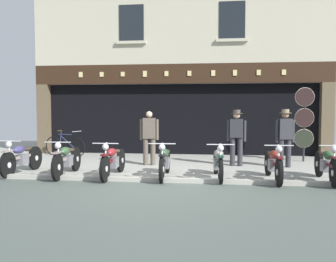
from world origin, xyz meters
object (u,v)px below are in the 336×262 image
at_px(motorcycle_far_left, 22,157).
at_px(advert_board_near, 122,109).
at_px(motorcycle_center_left, 113,160).
at_px(shopkeeper_center, 236,135).
at_px(advert_board_far, 99,112).
at_px(motorcycle_center_right, 218,162).
at_px(salesman_left, 149,135).
at_px(motorcycle_right, 273,163).
at_px(motorcycle_center, 165,161).
at_px(salesman_right, 285,135).
at_px(motorcycle_left, 67,159).
at_px(tyre_sign_pole, 304,119).
at_px(leaning_bicycle, 65,145).
at_px(motorcycle_far_right, 326,164).

bearing_deg(motorcycle_far_left, advert_board_near, -106.06).
bearing_deg(motorcycle_center_left, motorcycle_far_left, -2.78).
bearing_deg(shopkeeper_center, advert_board_far, -22.78).
xyz_separation_m(motorcycle_center_right, salesman_left, (-2.02, 1.92, 0.48)).
xyz_separation_m(motorcycle_right, advert_board_far, (-5.74, 4.83, 1.16)).
bearing_deg(advert_board_near, salesman_left, -61.58).
xyz_separation_m(motorcycle_far_left, motorcycle_center, (3.76, -0.10, -0.01)).
bearing_deg(advert_board_near, motorcycle_center, -64.79).
relative_size(motorcycle_center_right, advert_board_far, 1.75).
relative_size(motorcycle_center_left, salesman_right, 1.21).
height_order(motorcycle_far_left, salesman_left, salesman_left).
distance_m(motorcycle_far_left, motorcycle_center_right, 5.05).
bearing_deg(motorcycle_center_left, motorcycle_center_right, -177.42).
bearing_deg(advert_board_near, motorcycle_center_left, -78.73).
bearing_deg(motorcycle_left, salesman_right, -163.84).
xyz_separation_m(motorcycle_far_left, shopkeeper_center, (5.61, 2.01, 0.50)).
xyz_separation_m(motorcycle_center_right, advert_board_far, (-4.46, 4.73, 1.16)).
xyz_separation_m(tyre_sign_pole, leaning_bicycle, (-8.16, 0.44, -1.00)).
relative_size(motorcycle_center, advert_board_near, 2.27).
bearing_deg(motorcycle_far_right, salesman_left, -22.15).
bearing_deg(salesman_right, salesman_left, -11.15).
xyz_separation_m(motorcycle_center_left, motorcycle_center_right, (2.58, 0.09, -0.01)).
bearing_deg(salesman_left, motorcycle_center_left, 67.07).
bearing_deg(motorcycle_left, motorcycle_far_left, -9.39).
height_order(salesman_right, tyre_sign_pole, tyre_sign_pole).
height_order(motorcycle_right, advert_board_near, advert_board_near).
bearing_deg(salesman_right, motorcycle_far_right, 93.05).
relative_size(motorcycle_right, salesman_left, 1.23).
distance_m(salesman_left, shopkeeper_center, 2.59).
xyz_separation_m(motorcycle_center_right, shopkeeper_center, (0.56, 2.07, 0.51)).
bearing_deg(motorcycle_center_left, salesman_left, -104.90).
xyz_separation_m(salesman_left, leaning_bicycle, (-3.38, 1.76, -0.52)).
bearing_deg(shopkeeper_center, motorcycle_center, 53.74).
bearing_deg(motorcycle_center_right, motorcycle_far_right, 173.35).
relative_size(motorcycle_center_left, motorcycle_far_right, 1.03).
relative_size(motorcycle_right, advert_board_near, 2.24).
bearing_deg(salesman_right, shopkeeper_center, -16.12).
relative_size(motorcycle_center, salesman_left, 1.24).
bearing_deg(tyre_sign_pole, motorcycle_left, -153.12).
xyz_separation_m(advert_board_near, advert_board_far, (-0.92, 0.00, -0.11)).
distance_m(salesman_left, salesman_right, 3.95).
bearing_deg(motorcycle_center_right, salesman_right, -138.75).
xyz_separation_m(motorcycle_center, shopkeeper_center, (1.86, 2.11, 0.50)).
xyz_separation_m(motorcycle_center_left, motorcycle_right, (3.86, -0.02, 0.00)).
relative_size(motorcycle_center, motorcycle_right, 1.01).
height_order(salesman_right, advert_board_far, advert_board_far).
bearing_deg(salesman_right, motorcycle_left, 7.90).
xyz_separation_m(motorcycle_far_right, leaning_bicycle, (-7.87, 3.78, -0.05)).
relative_size(salesman_left, advert_board_near, 1.83).
height_order(motorcycle_center_left, motorcycle_center, motorcycle_center_left).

